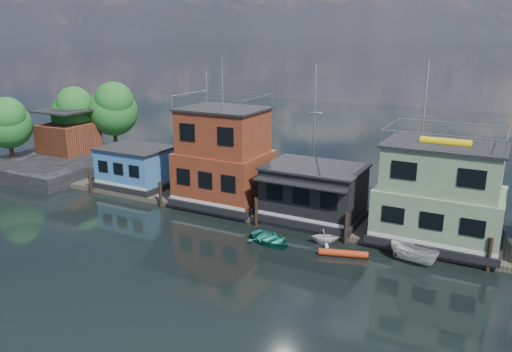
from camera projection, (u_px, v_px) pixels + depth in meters
The scene contains 13 objects.
ground at pixel (242, 291), 28.05m from camera, with size 160.00×160.00×0.00m, color black.
dock at pixel (319, 220), 38.18m from camera, with size 48.00×5.00×0.40m, color #595147.
houseboat_blue at pixel (136, 167), 45.78m from camera, with size 6.40×4.90×3.66m.
houseboat_red at pixel (224, 158), 40.96m from camera, with size 7.40×5.90×11.86m.
houseboat_dark at pixel (314, 192), 37.79m from camera, with size 7.40×6.10×4.06m.
houseboat_green at pixel (440, 195), 33.42m from camera, with size 8.40×5.90×7.03m.
pilings at pixel (301, 220), 35.71m from camera, with size 42.28×0.28×2.20m.
background_masts at pixel (405, 144), 39.66m from camera, with size 36.40×0.16×12.00m.
shore at pixel (69, 133), 54.40m from camera, with size 12.40×15.72×8.24m.
motorboat at pixel (414, 254), 31.33m from camera, with size 1.23×3.28×1.27m, color silver.
dinghy_teal at pixel (271, 239), 34.32m from camera, with size 2.44×3.42×0.71m, color #258873.
red_kayak at pixel (343, 253), 32.35m from camera, with size 0.46×0.46×3.16m, color #BA3313.
dinghy_white at pixel (325, 237), 34.27m from camera, with size 1.74×2.02×1.06m, color white.
Camera 1 is at (12.56, -21.86, 13.92)m, focal length 35.00 mm.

